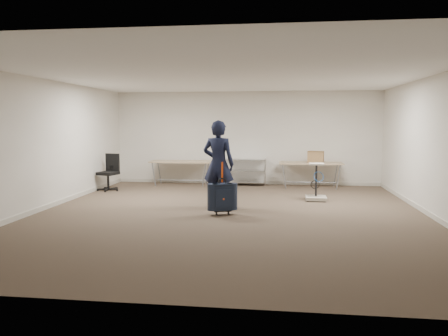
# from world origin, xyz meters

# --- Properties ---
(ground) EXTENTS (9.00, 9.00, 0.00)m
(ground) POSITION_xyz_m (0.00, 0.00, 0.00)
(ground) COLOR #45362A
(ground) RESTS_ON ground
(room_shell) EXTENTS (8.00, 9.00, 9.00)m
(room_shell) POSITION_xyz_m (0.00, 1.38, 0.05)
(room_shell) COLOR beige
(room_shell) RESTS_ON ground
(folding_table_left) EXTENTS (1.80, 0.75, 0.73)m
(folding_table_left) POSITION_xyz_m (-1.90, 3.95, 0.68)
(folding_table_left) COLOR #9D8060
(folding_table_left) RESTS_ON ground
(folding_table_right) EXTENTS (1.80, 0.75, 0.73)m
(folding_table_right) POSITION_xyz_m (1.90, 3.95, 0.68)
(folding_table_right) COLOR #9D8060
(folding_table_right) RESTS_ON ground
(wire_shelf) EXTENTS (1.22, 0.47, 0.80)m
(wire_shelf) POSITION_xyz_m (0.00, 4.20, 0.44)
(wire_shelf) COLOR silver
(wire_shelf) RESTS_ON ground
(person) EXTENTS (0.77, 0.57, 1.92)m
(person) POSITION_xyz_m (-0.33, 0.75, 0.96)
(person) COLOR black
(person) RESTS_ON ground
(suitcase) EXTENTS (0.45, 0.34, 1.08)m
(suitcase) POSITION_xyz_m (-0.13, -0.06, 0.37)
(suitcase) COLOR black
(suitcase) RESTS_ON ground
(office_chair) EXTENTS (0.61, 0.61, 1.01)m
(office_chair) POSITION_xyz_m (-3.66, 2.74, 0.31)
(office_chair) COLOR black
(office_chair) RESTS_ON ground
(equipment_cart) EXTENTS (0.50, 0.50, 0.90)m
(equipment_cart) POSITION_xyz_m (1.89, 1.86, 0.24)
(equipment_cart) COLOR beige
(equipment_cart) RESTS_ON ground
(cardboard_box) EXTENTS (0.49, 0.40, 0.33)m
(cardboard_box) POSITION_xyz_m (2.04, 3.91, 0.89)
(cardboard_box) COLOR #997547
(cardboard_box) RESTS_ON folding_table_right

